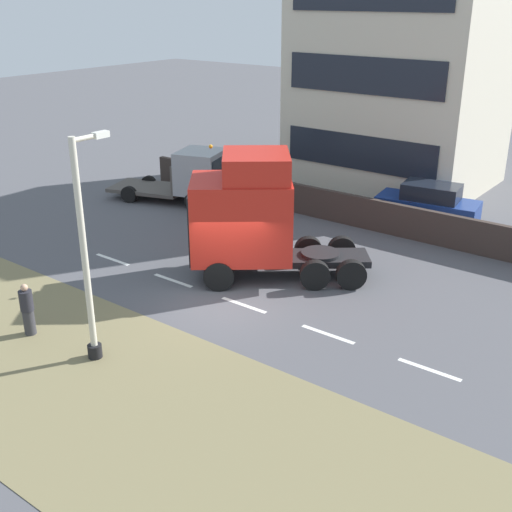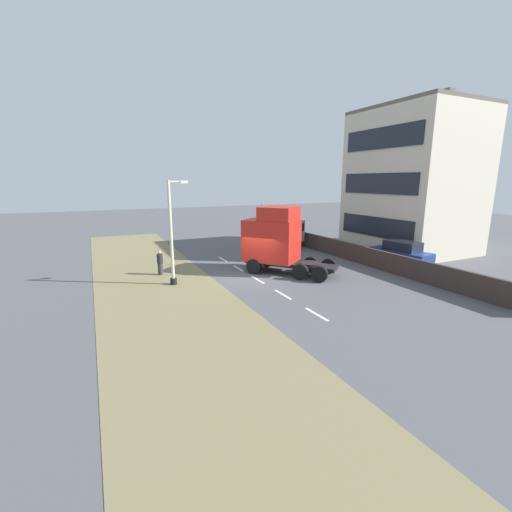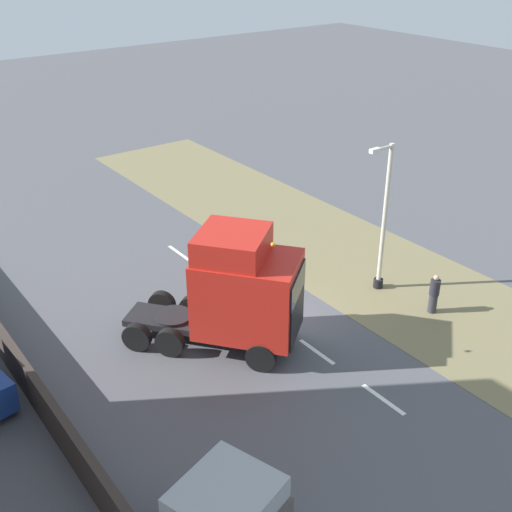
{
  "view_description": "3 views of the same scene",
  "coord_description": "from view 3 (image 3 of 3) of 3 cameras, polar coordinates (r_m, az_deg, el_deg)",
  "views": [
    {
      "loc": [
        -14.69,
        -12.36,
        9.46
      ],
      "look_at": [
        -0.14,
        -1.31,
        1.94
      ],
      "focal_mm": 45.0,
      "sensor_mm": 36.0,
      "label": 1
    },
    {
      "loc": [
        -9.19,
        -19.56,
        6.21
      ],
      "look_at": [
        0.28,
        0.13,
        1.36
      ],
      "focal_mm": 24.0,
      "sensor_mm": 36.0,
      "label": 2
    },
    {
      "loc": [
        12.84,
        16.17,
        13.48
      ],
      "look_at": [
        -0.36,
        -1.61,
        2.01
      ],
      "focal_mm": 45.0,
      "sensor_mm": 36.0,
      "label": 3
    }
  ],
  "objects": [
    {
      "name": "lamp_post",
      "position": [
        25.99,
        11.19,
        2.5
      ],
      "size": [
        1.32,
        0.4,
        6.22
      ],
      "color": "black",
      "rests_on": "ground"
    },
    {
      "name": "boundary_wall",
      "position": [
        20.98,
        -18.63,
        -11.94
      ],
      "size": [
        0.25,
        24.0,
        1.37
      ],
      "color": "#382D28",
      "rests_on": "ground"
    },
    {
      "name": "pedestrian",
      "position": [
        25.7,
        15.53,
        -3.29
      ],
      "size": [
        0.39,
        0.39,
        1.64
      ],
      "color": "#333338",
      "rests_on": "ground"
    },
    {
      "name": "ground_plane",
      "position": [
        24.66,
        1.56,
        -5.77
      ],
      "size": [
        120.0,
        120.0,
        0.0
      ],
      "primitive_type": "plane",
      "color": "#515156",
      "rests_on": "ground"
    },
    {
      "name": "lane_markings",
      "position": [
        25.12,
        0.58,
        -5.07
      ],
      "size": [
        0.16,
        14.6,
        0.0
      ],
      "color": "white",
      "rests_on": "ground"
    },
    {
      "name": "lorry_cab",
      "position": [
        22.07,
        -1.45,
        -3.22
      ],
      "size": [
        5.73,
        6.28,
        4.64
      ],
      "rotation": [
        0.0,
        0.0,
        0.67
      ],
      "color": "black",
      "rests_on": "ground"
    },
    {
      "name": "grass_verge",
      "position": [
        28.25,
        11.2,
        -1.68
      ],
      "size": [
        7.0,
        44.0,
        0.01
      ],
      "color": "olive",
      "rests_on": "ground"
    }
  ]
}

